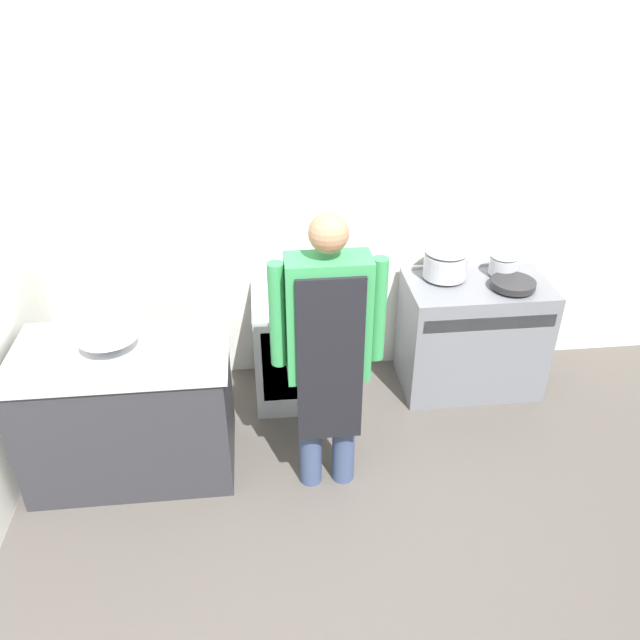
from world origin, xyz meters
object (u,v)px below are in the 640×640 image
at_px(mixing_bowl, 109,343).
at_px(saute_pan, 513,284).
at_px(fridge_unit, 300,347).
at_px(person_cook, 328,345).
at_px(stock_pot, 446,262).
at_px(stove, 472,335).
at_px(sauce_pot, 504,263).

distance_m(mixing_bowl, saute_pan, 2.71).
bearing_deg(saute_pan, fridge_unit, 175.23).
xyz_separation_m(fridge_unit, person_cook, (0.09, -0.93, 0.62)).
xyz_separation_m(person_cook, stock_pot, (0.97, 1.02, -0.03)).
relative_size(stock_pot, saute_pan, 1.00).
xyz_separation_m(person_cook, mixing_bowl, (-1.26, 0.32, -0.11)).
bearing_deg(stove, sauce_pot, 27.55).
bearing_deg(fridge_unit, saute_pan, -4.77).
distance_m(mixing_bowl, sauce_pot, 2.75).
relative_size(person_cook, saute_pan, 5.78).
distance_m(person_cook, mixing_bowl, 1.31).
relative_size(fridge_unit, person_cook, 0.45).
relative_size(stove, person_cook, 0.57).
height_order(stove, person_cook, person_cook).
distance_m(stove, sauce_pot, 0.58).
distance_m(fridge_unit, mixing_bowl, 1.42).
xyz_separation_m(mixing_bowl, stock_pot, (2.23, 0.70, 0.08)).
distance_m(mixing_bowl, stock_pot, 2.34).
bearing_deg(stock_pot, mixing_bowl, -162.60).
height_order(person_cook, stock_pot, person_cook).
distance_m(fridge_unit, person_cook, 1.12).
bearing_deg(fridge_unit, person_cook, -84.41).
bearing_deg(mixing_bowl, sauce_pot, 14.71).
height_order(stove, stock_pot, stock_pot).
xyz_separation_m(person_cook, sauce_pot, (1.40, 1.02, -0.06)).
bearing_deg(sauce_pot, saute_pan, -90.00).
bearing_deg(sauce_pot, mixing_bowl, -165.29).
bearing_deg(stove, stock_pot, 155.12).
distance_m(person_cook, saute_pan, 1.62).
bearing_deg(fridge_unit, stock_pot, 4.65).
bearing_deg(saute_pan, person_cook, -150.00).
relative_size(stock_pot, sauce_pot, 1.54).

